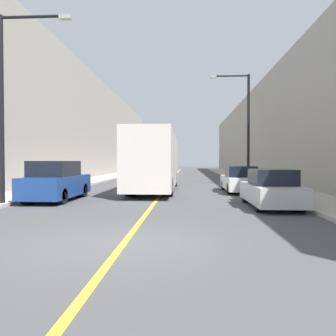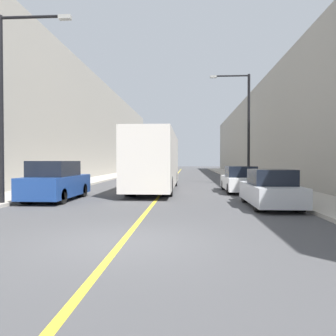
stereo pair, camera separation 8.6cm
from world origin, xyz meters
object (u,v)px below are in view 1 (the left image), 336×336
at_px(street_lamp_left, 8,95).
at_px(car_right_near, 271,190).
at_px(car_right_mid, 240,180).
at_px(street_lamp_right, 245,121).
at_px(bus, 155,160).
at_px(parked_suv_left, 56,182).

bearing_deg(street_lamp_left, car_right_near, 2.05).
bearing_deg(car_right_mid, street_lamp_right, 77.57).
height_order(bus, street_lamp_left, street_lamp_left).
height_order(street_lamp_left, street_lamp_right, street_lamp_right).
bearing_deg(street_lamp_left, street_lamp_right, 46.75).
relative_size(bus, parked_suv_left, 2.46).
height_order(bus, car_right_near, bus).
bearing_deg(car_right_near, street_lamp_right, 84.98).
distance_m(parked_suv_left, car_right_mid, 10.30).
distance_m(parked_suv_left, street_lamp_right, 15.28).
distance_m(car_right_mid, street_lamp_right, 7.24).
bearing_deg(parked_suv_left, street_lamp_left, -119.33).
distance_m(car_right_near, street_lamp_right, 12.75).
bearing_deg(car_right_mid, car_right_near, -88.00).
height_order(car_right_near, car_right_mid, car_right_mid).
bearing_deg(car_right_mid, bus, 170.87).
xyz_separation_m(bus, car_right_mid, (5.10, -0.82, -1.19)).
relative_size(parked_suv_left, street_lamp_right, 0.55).
relative_size(parked_suv_left, street_lamp_left, 0.60).
distance_m(car_right_near, street_lamp_left, 11.27).
bearing_deg(car_right_near, street_lamp_left, -177.95).
distance_m(bus, car_right_mid, 5.30).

